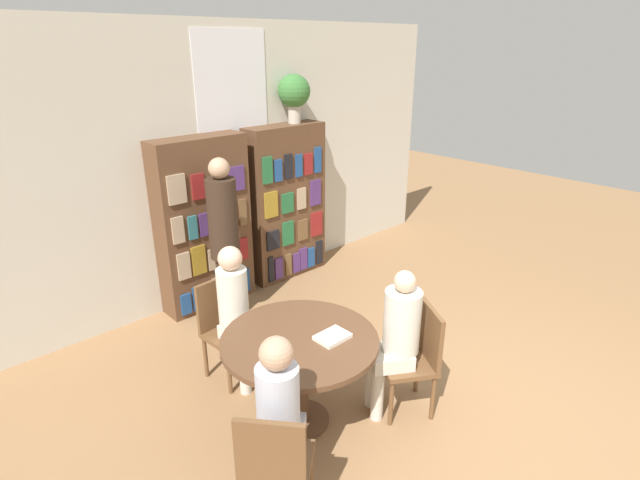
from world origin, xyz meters
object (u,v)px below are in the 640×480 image
bookshelf_right (286,203)px  bookshelf_left (204,225)px  seated_reader_right (396,334)px  reading_table (300,353)px  chair_left_side (225,324)px  seated_reader_left (237,309)px  seated_reader_back (280,412)px  chair_near_camera (275,464)px  librarian_standing (223,226)px  flower_vase (294,93)px  chair_far_side (416,354)px

bookshelf_right → bookshelf_left: bearing=-180.0°
seated_reader_right → reading_table: bearing=90.0°
reading_table → chair_left_side: chair_left_side is taller
seated_reader_left → seated_reader_back: bearing=63.0°
chair_near_camera → librarian_standing: librarian_standing is taller
bookshelf_right → chair_left_side: bearing=-144.0°
bookshelf_right → chair_left_side: 2.17m
bookshelf_left → seated_reader_back: size_ratio=1.49×
flower_vase → librarian_standing: (-1.37, -0.51, -1.15)m
reading_table → seated_reader_left: seated_reader_left is taller
chair_far_side → bookshelf_right: bearing=13.8°
seated_reader_left → seated_reader_right: size_ratio=1.03×
chair_near_camera → seated_reader_left: seated_reader_left is taller
chair_far_side → seated_reader_back: size_ratio=0.71×
reading_table → chair_near_camera: size_ratio=1.31×
seated_reader_left → librarian_standing: librarian_standing is taller
bookshelf_left → chair_left_side: (-0.58, -1.25, -0.44)m
chair_left_side → chair_far_side: bearing=117.0°
flower_vase → librarian_standing: 1.86m
flower_vase → chair_left_side: bearing=-146.3°
reading_table → chair_near_camera: bearing=-139.9°
chair_left_side → librarian_standing: 1.08m
chair_near_camera → chair_left_side: size_ratio=1.00×
bookshelf_right → seated_reader_right: bookshelf_right is taller
bookshelf_right → chair_left_side: (-1.72, -1.25, -0.44)m
reading_table → chair_left_side: 0.93m
bookshelf_left → seated_reader_back: bearing=-112.2°
chair_near_camera → librarian_standing: size_ratio=0.51×
bookshelf_left → reading_table: bearing=-103.3°
reading_table → librarian_standing: size_ratio=0.66×
reading_table → seated_reader_left: 0.74m
reading_table → chair_left_side: size_ratio=1.31×
bookshelf_right → reading_table: size_ratio=1.62×
reading_table → seated_reader_right: bearing=-31.9°
bookshelf_right → seated_reader_left: bookshelf_right is taller
bookshelf_left → seated_reader_back: bookshelf_left is taller
bookshelf_right → chair_near_camera: bookshelf_right is taller
seated_reader_left → seated_reader_right: seated_reader_left is taller
reading_table → chair_near_camera: chair_near_camera is taller
chair_near_camera → seated_reader_left: 1.50m
seated_reader_back → bookshelf_left: bearing=117.8°
reading_table → chair_near_camera: (-0.70, -0.59, -0.13)m
flower_vase → reading_table: bearing=-129.9°
bookshelf_right → librarian_standing: size_ratio=1.07×
chair_left_side → seated_reader_left: seated_reader_left is taller
seated_reader_left → librarian_standing: bearing=-122.2°
bookshelf_left → seated_reader_left: bookshelf_left is taller
librarian_standing → chair_near_camera: bearing=-116.9°
bookshelf_right → flower_vase: flower_vase is taller
flower_vase → librarian_standing: bearing=-159.8°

